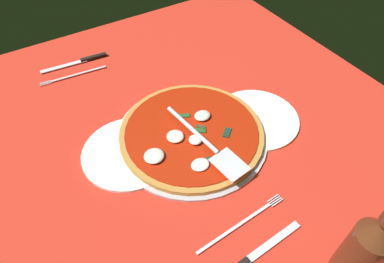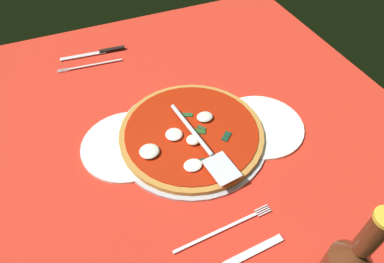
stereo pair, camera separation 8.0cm
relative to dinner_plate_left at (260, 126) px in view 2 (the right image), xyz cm
name	(u,v)px [view 2 (the right image)]	position (x,y,z in cm)	size (l,w,h in cm)	color
ground_plane	(186,128)	(16.65, -7.23, -1.00)	(110.37, 110.37, 0.80)	red
checker_pattern	(186,127)	(16.65, -7.23, -0.55)	(110.37, 110.37, 0.10)	white
pizza_pan	(192,136)	(16.52, -3.59, -0.04)	(36.06, 36.06, 0.92)	#B0AFB7
dinner_plate_left	(260,126)	(0.00, 0.00, 0.00)	(21.19, 21.19, 1.00)	white
dinner_plate_right	(128,145)	(31.51, -6.58, 0.00)	(21.44, 21.44, 1.00)	white
pizza	(191,133)	(16.73, -3.47, 1.21)	(34.01, 34.01, 2.84)	#BD8237
pizza_server	(203,144)	(16.59, 2.62, 3.61)	(6.48, 25.34, 1.00)	silver
place_setting_near	(95,60)	(31.44, -43.27, -0.15)	(21.86, 14.22, 1.40)	white
place_setting_far	(224,249)	(21.90, 24.30, -0.14)	(22.19, 14.62, 1.40)	white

